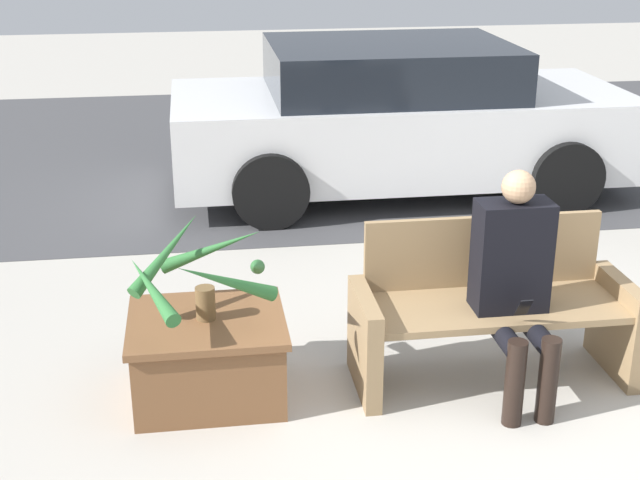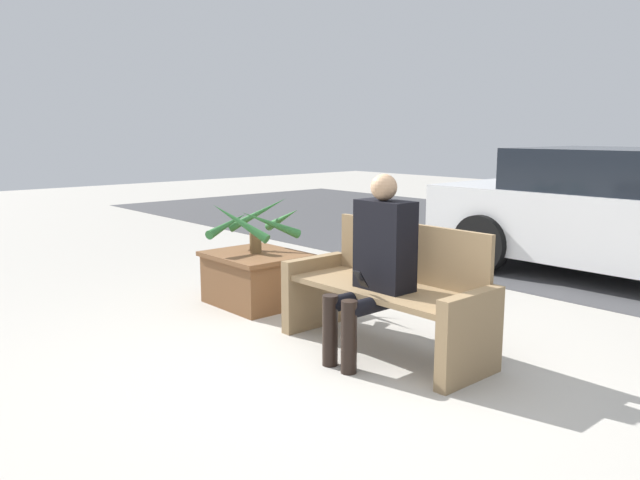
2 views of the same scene
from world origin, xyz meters
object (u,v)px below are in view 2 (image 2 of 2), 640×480
(parked_car, at_px, (636,215))
(potted_plant, at_px, (256,222))
(planter_box, at_px, (256,276))
(person_seated, at_px, (376,259))
(bench, at_px, (388,293))

(parked_car, bearing_deg, potted_plant, -117.82)
(planter_box, height_order, potted_plant, potted_plant)
(person_seated, distance_m, planter_box, 1.72)
(person_seated, height_order, parked_car, parked_car)
(planter_box, bearing_deg, parked_car, 62.34)
(bench, xyz_separation_m, potted_plant, (-1.60, 0.01, 0.33))
(planter_box, height_order, parked_car, parked_car)
(person_seated, distance_m, parked_car, 3.71)
(bench, relative_size, person_seated, 1.24)
(parked_car, bearing_deg, planter_box, -117.66)
(bench, distance_m, person_seated, 0.34)
(planter_box, relative_size, potted_plant, 1.04)
(person_seated, bearing_deg, planter_box, 173.73)
(person_seated, height_order, planter_box, person_seated)
(person_seated, height_order, potted_plant, person_seated)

